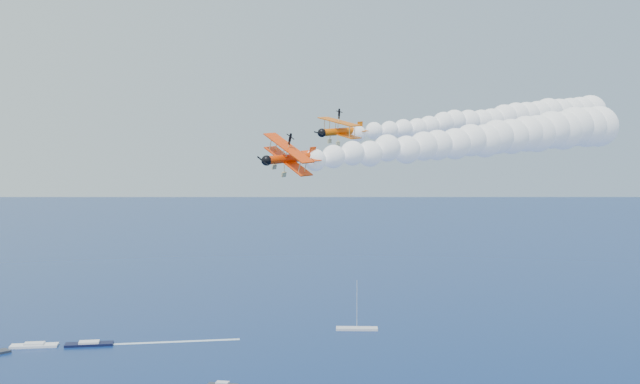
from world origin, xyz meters
TOP-DOWN VIEW (x-y plane):
  - biplane_lead at (22.39, 22.44)m, footprint 8.29×9.64m
  - biplane_trail at (-0.89, 0.19)m, footprint 7.11×8.63m
  - smoke_trail_lead at (50.05, 20.95)m, footprint 55.46×11.40m
  - smoke_trail_trail at (26.80, 0.81)m, footprint 55.29×8.12m

SIDE VIEW (x-z plane):
  - biplane_trail at x=-0.89m, z-range 53.93..61.38m
  - smoke_trail_trail at x=26.80m, z-range 54.78..64.72m
  - biplane_lead at x=22.39m, z-range 57.59..64.62m
  - smoke_trail_lead at x=50.05m, z-range 58.23..68.17m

